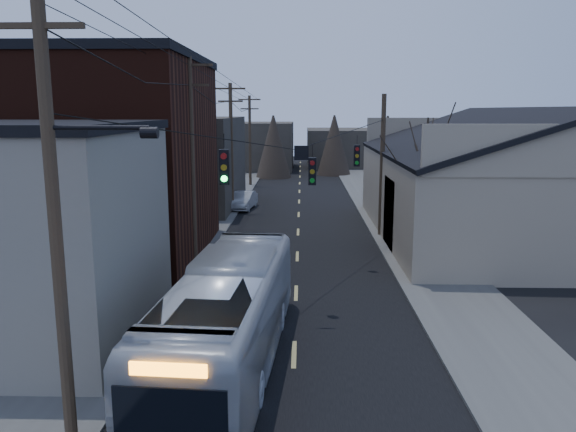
{
  "coord_description": "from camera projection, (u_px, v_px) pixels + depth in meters",
  "views": [
    {
      "loc": [
        0.22,
        -8.49,
        7.55
      ],
      "look_at": [
        -0.38,
        15.6,
        3.0
      ],
      "focal_mm": 35.0,
      "sensor_mm": 36.0,
      "label": 1
    }
  ],
  "objects": [
    {
      "name": "sidewalk_left",
      "position": [
        206.0,
        219.0,
        39.37
      ],
      "size": [
        4.0,
        110.0,
        0.12
      ],
      "primitive_type": "cube",
      "color": "#474744",
      "rests_on": "ground"
    },
    {
      "name": "utility_lines",
      "position": [
        245.0,
        156.0,
        32.62
      ],
      "size": [
        11.24,
        45.28,
        10.5
      ],
      "color": "#382B1E",
      "rests_on": "ground"
    },
    {
      "name": "sidewalk_right",
      "position": [
        392.0,
        220.0,
        39.05
      ],
      "size": [
        4.0,
        110.0,
        0.12
      ],
      "primitive_type": "cube",
      "color": "#474744",
      "rests_on": "ground"
    },
    {
      "name": "building_brick",
      "position": [
        103.0,
        161.0,
        28.71
      ],
      "size": [
        10.0,
        12.0,
        10.0
      ],
      "primitive_type": "cube",
      "color": "black",
      "rests_on": "ground"
    },
    {
      "name": "building_far_left",
      "position": [
        254.0,
        146.0,
        73.19
      ],
      "size": [
        10.0,
        12.0,
        6.0
      ],
      "primitive_type": "cube",
      "color": "#322E28",
      "rests_on": "ground"
    },
    {
      "name": "building_far_right",
      "position": [
        351.0,
        147.0,
        77.88
      ],
      "size": [
        12.0,
        14.0,
        5.0
      ],
      "primitive_type": "cube",
      "color": "#322E28",
      "rests_on": "ground"
    },
    {
      "name": "warehouse",
      "position": [
        516.0,
        193.0,
        33.49
      ],
      "size": [
        16.16,
        20.6,
        7.73
      ],
      "color": "gray",
      "rests_on": "ground"
    },
    {
      "name": "bare_tree",
      "position": [
        425.0,
        189.0,
        28.57
      ],
      "size": [
        0.4,
        0.4,
        7.2
      ],
      "primitive_type": "cone",
      "color": "black",
      "rests_on": "ground"
    },
    {
      "name": "road_surface",
      "position": [
        298.0,
        220.0,
        39.22
      ],
      "size": [
        9.0,
        110.0,
        0.02
      ],
      "primitive_type": "cube",
      "color": "black",
      "rests_on": "ground"
    },
    {
      "name": "building_clapboard",
      "position": [
        17.0,
        237.0,
        18.16
      ],
      "size": [
        8.0,
        8.0,
        7.0
      ],
      "primitive_type": "cube",
      "color": "gray",
      "rests_on": "ground"
    },
    {
      "name": "building_left_far",
      "position": [
        180.0,
        162.0,
        44.7
      ],
      "size": [
        9.0,
        14.0,
        7.0
      ],
      "primitive_type": "cube",
      "color": "#322E28",
      "rests_on": "ground"
    },
    {
      "name": "parked_car",
      "position": [
        243.0,
        200.0,
        43.42
      ],
      "size": [
        1.96,
        4.32,
        1.37
      ],
      "primitive_type": "imported",
      "rotation": [
        0.0,
        0.0,
        -0.12
      ],
      "color": "#A7AAAF",
      "rests_on": "ground"
    },
    {
      "name": "bus",
      "position": [
        228.0,
        317.0,
        16.47
      ],
      "size": [
        3.48,
        11.55,
        3.17
      ],
      "primitive_type": "imported",
      "rotation": [
        0.0,
        0.0,
        3.07
      ],
      "color": "#B4B9C1",
      "rests_on": "ground"
    }
  ]
}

